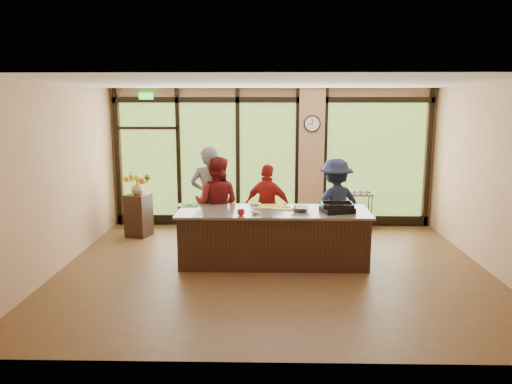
{
  "coord_description": "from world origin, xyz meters",
  "views": [
    {
      "loc": [
        -0.12,
        -7.87,
        2.73
      ],
      "look_at": [
        -0.3,
        0.4,
        1.22
      ],
      "focal_mm": 35.0,
      "sensor_mm": 36.0,
      "label": 1
    }
  ],
  "objects_px": {
    "cook_left": "(210,198)",
    "roasting_pan": "(337,210)",
    "island_base": "(273,238)",
    "flower_stand": "(139,215)",
    "bar_cart": "(357,206)",
    "cook_right": "(335,205)"
  },
  "relations": [
    {
      "from": "island_base",
      "to": "cook_left",
      "type": "height_order",
      "value": "cook_left"
    },
    {
      "from": "island_base",
      "to": "cook_left",
      "type": "distance_m",
      "value": 1.49
    },
    {
      "from": "island_base",
      "to": "bar_cart",
      "type": "height_order",
      "value": "island_base"
    },
    {
      "from": "cook_left",
      "to": "island_base",
      "type": "bearing_deg",
      "value": 147.09
    },
    {
      "from": "cook_left",
      "to": "roasting_pan",
      "type": "distance_m",
      "value": 2.38
    },
    {
      "from": "bar_cart",
      "to": "island_base",
      "type": "bearing_deg",
      "value": -127.53
    },
    {
      "from": "cook_right",
      "to": "bar_cart",
      "type": "height_order",
      "value": "cook_right"
    },
    {
      "from": "island_base",
      "to": "roasting_pan",
      "type": "relative_size",
      "value": 6.19
    },
    {
      "from": "island_base",
      "to": "cook_left",
      "type": "relative_size",
      "value": 1.6
    },
    {
      "from": "flower_stand",
      "to": "bar_cart",
      "type": "height_order",
      "value": "flower_stand"
    },
    {
      "from": "bar_cart",
      "to": "roasting_pan",
      "type": "bearing_deg",
      "value": -107.06
    },
    {
      "from": "flower_stand",
      "to": "cook_right",
      "type": "bearing_deg",
      "value": 5.5
    },
    {
      "from": "cook_left",
      "to": "cook_right",
      "type": "xyz_separation_m",
      "value": [
        2.31,
        0.06,
        -0.12
      ]
    },
    {
      "from": "cook_right",
      "to": "bar_cart",
      "type": "xyz_separation_m",
      "value": [
        0.67,
        1.5,
        -0.33
      ]
    },
    {
      "from": "cook_right",
      "to": "roasting_pan",
      "type": "xyz_separation_m",
      "value": [
        -0.1,
        -0.94,
        0.12
      ]
    },
    {
      "from": "roasting_pan",
      "to": "flower_stand",
      "type": "xyz_separation_m",
      "value": [
        -3.78,
        1.79,
        -0.53
      ]
    },
    {
      "from": "roasting_pan",
      "to": "bar_cart",
      "type": "height_order",
      "value": "roasting_pan"
    },
    {
      "from": "cook_left",
      "to": "roasting_pan",
      "type": "relative_size",
      "value": 3.87
    },
    {
      "from": "cook_left",
      "to": "flower_stand",
      "type": "xyz_separation_m",
      "value": [
        -1.57,
        0.9,
        -0.54
      ]
    },
    {
      "from": "cook_left",
      "to": "roasting_pan",
      "type": "xyz_separation_m",
      "value": [
        2.21,
        -0.88,
        -0.0
      ]
    },
    {
      "from": "island_base",
      "to": "flower_stand",
      "type": "xyz_separation_m",
      "value": [
        -2.73,
        1.68,
        -0.01
      ]
    },
    {
      "from": "cook_right",
      "to": "roasting_pan",
      "type": "distance_m",
      "value": 0.95
    }
  ]
}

